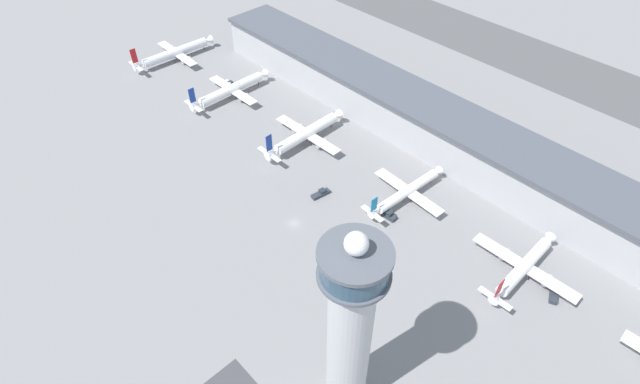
% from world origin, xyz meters
% --- Properties ---
extents(ground_plane, '(1000.00, 1000.00, 0.00)m').
position_xyz_m(ground_plane, '(0.00, 0.00, 0.00)').
color(ground_plane, gray).
extents(terminal_building, '(230.55, 25.00, 18.60)m').
position_xyz_m(terminal_building, '(0.00, 70.00, 9.40)').
color(terminal_building, '#B2B2B7').
rests_on(terminal_building, ground).
extents(runway_strip, '(345.82, 44.00, 0.01)m').
position_xyz_m(runway_strip, '(0.00, 166.47, 0.00)').
color(runway_strip, '#515154').
rests_on(runway_strip, ground).
extents(control_tower, '(14.68, 14.68, 61.30)m').
position_xyz_m(control_tower, '(54.25, -29.72, 31.27)').
color(control_tower, '#BCBCC1').
rests_on(control_tower, ground).
extents(airplane_gate_alpha, '(32.65, 44.73, 13.48)m').
position_xyz_m(airplane_gate_alpha, '(-128.14, 31.68, 4.15)').
color(airplane_gate_alpha, silver).
rests_on(airplane_gate_alpha, ground).
extents(airplane_gate_bravo, '(31.25, 42.23, 13.24)m').
position_xyz_m(airplane_gate_bravo, '(-79.96, 31.73, 4.22)').
color(airplane_gate_bravo, white).
rests_on(airplane_gate_bravo, ground).
extents(airplane_gate_charlie, '(34.25, 41.02, 13.76)m').
position_xyz_m(airplane_gate_charlie, '(-31.13, 33.92, 4.39)').
color(airplane_gate_charlie, white).
rests_on(airplane_gate_charlie, ground).
extents(airplane_gate_delta, '(30.34, 36.89, 11.15)m').
position_xyz_m(airplane_gate_delta, '(18.90, 37.81, 3.80)').
color(airplane_gate_delta, white).
rests_on(airplane_gate_delta, ground).
extents(airplane_gate_echo, '(35.14, 35.53, 12.26)m').
position_xyz_m(airplane_gate_echo, '(65.77, 37.39, 4.10)').
color(airplane_gate_echo, white).
rests_on(airplane_gate_echo, ground).
extents(service_truck_catering, '(6.70, 2.82, 2.83)m').
position_xyz_m(service_truck_catering, '(20.27, 26.24, 0.98)').
color(service_truck_catering, black).
rests_on(service_truck_catering, ground).
extents(service_truck_fuel, '(3.43, 7.56, 2.42)m').
position_xyz_m(service_truck_fuel, '(-3.85, 16.62, 0.84)').
color(service_truck_fuel, black).
rests_on(service_truck_fuel, ground).
extents(service_truck_baggage, '(5.25, 8.13, 2.88)m').
position_xyz_m(service_truck_baggage, '(76.49, 38.22, 1.00)').
color(service_truck_baggage, black).
rests_on(service_truck_baggage, ground).
extents(service_truck_water, '(7.83, 2.55, 2.72)m').
position_xyz_m(service_truck_water, '(-88.64, 37.06, 0.94)').
color(service_truck_water, black).
rests_on(service_truck_water, ground).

